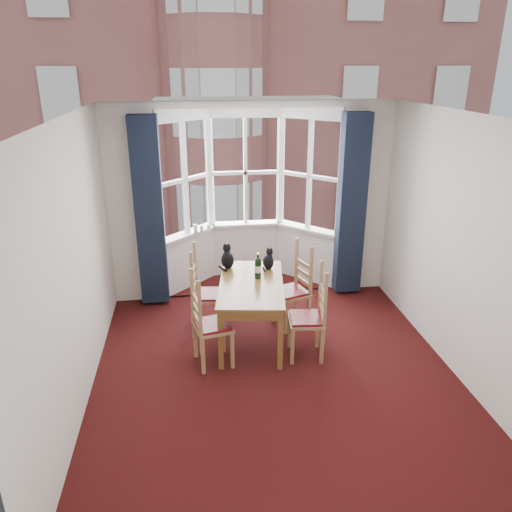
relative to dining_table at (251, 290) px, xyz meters
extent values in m
plane|color=black|center=(0.17, -0.88, -0.68)|extent=(4.50, 4.50, 0.00)
plane|color=white|center=(0.17, -0.88, 2.12)|extent=(4.50, 4.50, 0.00)
plane|color=silver|center=(-1.83, -0.88, 0.72)|extent=(0.00, 4.50, 4.50)
plane|color=silver|center=(2.17, -0.88, 0.72)|extent=(0.00, 4.50, 4.50)
plane|color=silver|center=(0.17, -3.13, 0.72)|extent=(4.00, 0.00, 4.00)
cube|color=silver|center=(-1.48, 1.37, 0.72)|extent=(0.70, 0.12, 2.80)
cube|color=silver|center=(1.82, 1.37, 0.72)|extent=(0.70, 0.12, 2.80)
cube|color=#161F32|center=(-1.25, 1.19, 0.67)|extent=(0.38, 0.22, 2.60)
cube|color=#161F32|center=(1.59, 1.19, 0.67)|extent=(0.38, 0.22, 2.60)
cube|color=brown|center=(0.00, 0.00, 0.07)|extent=(0.95, 1.52, 0.04)
cube|color=brown|center=(-0.42, -0.61, -0.31)|extent=(0.07, 0.07, 0.73)
cube|color=brown|center=(-0.24, 0.70, -0.31)|extent=(0.07, 0.07, 0.73)
cube|color=brown|center=(0.24, -0.70, -0.31)|extent=(0.07, 0.07, 0.73)
cube|color=brown|center=(0.42, 0.61, -0.31)|extent=(0.07, 0.07, 0.73)
cube|color=#9E7A4D|center=(-0.50, -0.48, -0.20)|extent=(0.48, 0.49, 0.06)
cube|color=maroon|center=(-0.50, -0.48, -0.18)|extent=(0.43, 0.45, 0.03)
cube|color=#9E7A4D|center=(-0.51, 0.33, -0.20)|extent=(0.45, 0.47, 0.06)
cube|color=maroon|center=(-0.51, 0.33, -0.18)|extent=(0.41, 0.42, 0.03)
cube|color=#9E7A4D|center=(0.58, -0.46, -0.20)|extent=(0.44, 0.46, 0.06)
cube|color=maroon|center=(0.58, -0.46, -0.18)|extent=(0.40, 0.41, 0.03)
cube|color=#9E7A4D|center=(0.55, 0.28, -0.20)|extent=(0.51, 0.53, 0.06)
cube|color=maroon|center=(0.55, 0.28, -0.18)|extent=(0.46, 0.47, 0.03)
ellipsoid|color=black|center=(-0.24, 0.51, 0.20)|extent=(0.17, 0.22, 0.22)
sphere|color=black|center=(-0.25, 0.59, 0.34)|extent=(0.11, 0.11, 0.10)
cone|color=black|center=(-0.28, 0.59, 0.39)|extent=(0.04, 0.04, 0.05)
cone|color=black|center=(-0.22, 0.59, 0.39)|extent=(0.04, 0.04, 0.05)
ellipsoid|color=black|center=(0.27, 0.42, 0.18)|extent=(0.20, 0.23, 0.19)
sphere|color=black|center=(0.30, 0.48, 0.30)|extent=(0.12, 0.12, 0.09)
cone|color=black|center=(0.27, 0.49, 0.35)|extent=(0.04, 0.04, 0.04)
cone|color=black|center=(0.32, 0.47, 0.35)|extent=(0.04, 0.04, 0.04)
cylinder|color=black|center=(0.10, 0.14, 0.21)|extent=(0.08, 0.08, 0.23)
sphere|color=black|center=(0.10, 0.14, 0.32)|extent=(0.08, 0.08, 0.08)
cylinder|color=black|center=(0.10, 0.14, 0.37)|extent=(0.03, 0.03, 0.10)
cylinder|color=gold|center=(0.10, 0.14, 0.41)|extent=(0.03, 0.03, 0.02)
cylinder|color=silver|center=(0.10, 0.14, 0.22)|extent=(0.08, 0.08, 0.09)
cylinder|color=white|center=(-0.64, 1.72, 0.26)|extent=(0.06, 0.06, 0.13)
cylinder|color=white|center=(-0.54, 1.75, 0.24)|extent=(0.06, 0.06, 0.10)
cylinder|color=white|center=(-0.43, 1.77, 0.25)|extent=(0.05, 0.05, 0.10)
plane|color=#333335|center=(0.17, 31.37, -6.68)|extent=(80.00, 80.00, 0.00)
cube|color=#AB5F58|center=(0.17, 13.37, 0.32)|extent=(18.00, 6.00, 14.00)
cylinder|color=#AB5F58|center=(0.17, 10.37, 0.32)|extent=(3.20, 3.20, 14.00)
camera|label=1|loc=(-0.66, -5.47, 2.58)|focal=35.00mm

